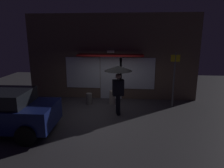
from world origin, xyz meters
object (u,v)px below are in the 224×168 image
(street_sign_post, at_px, (174,77))
(sidewalk_bollard, at_px, (112,97))
(sidewalk_bollard_2, at_px, (89,99))
(person_with_umbrella, at_px, (118,76))

(street_sign_post, bearing_deg, sidewalk_bollard, 176.89)
(sidewalk_bollard, relative_size, sidewalk_bollard_2, 1.20)
(street_sign_post, distance_m, sidewalk_bollard_2, 4.07)
(person_with_umbrella, height_order, street_sign_post, street_sign_post)
(sidewalk_bollard, bearing_deg, person_with_umbrella, -74.18)
(sidewalk_bollard, bearing_deg, sidewalk_bollard_2, -171.44)
(street_sign_post, bearing_deg, sidewalk_bollard_2, -179.82)
(sidewalk_bollard_2, bearing_deg, sidewalk_bollard, 8.56)
(person_with_umbrella, distance_m, street_sign_post, 2.71)
(street_sign_post, relative_size, sidewalk_bollard_2, 4.61)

